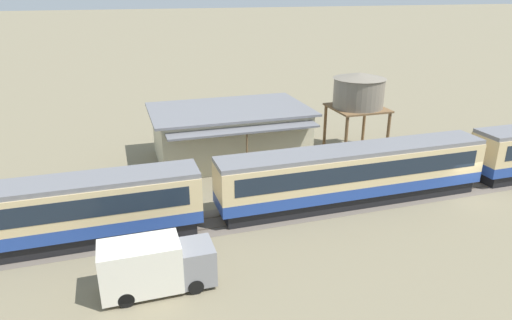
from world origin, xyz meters
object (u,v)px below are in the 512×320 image
object	(u,v)px
passenger_train	(212,191)
water_tower	(359,92)
station_building	(230,133)
delivery_truck_grey	(155,265)

from	to	relation	value
passenger_train	water_tower	world-z (taller)	water_tower
station_building	water_tower	distance (m)	12.04
station_building	delivery_truck_grey	bearing A→B (deg)	-115.67
station_building	delivery_truck_grey	xyz separation A→B (m)	(-8.43, -17.53, -0.89)
station_building	water_tower	xyz separation A→B (m)	(11.33, -2.19, 3.43)
water_tower	delivery_truck_grey	distance (m)	25.38
passenger_train	delivery_truck_grey	world-z (taller)	passenger_train
water_tower	passenger_train	bearing A→B (deg)	-148.83
station_building	water_tower	world-z (taller)	water_tower
passenger_train	water_tower	bearing A→B (deg)	31.17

